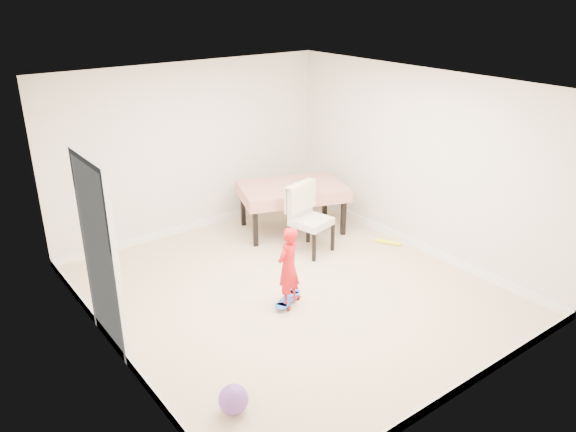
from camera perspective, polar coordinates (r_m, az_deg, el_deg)
ground at (r=7.20m, az=0.32°, el=-7.67°), size 5.00×5.00×0.00m
ceiling at (r=6.30m, az=0.38°, el=13.02°), size 4.50×5.00×0.04m
wall_back at (r=8.64m, az=-9.72°, el=6.66°), size 4.50×0.04×2.60m
wall_front at (r=5.07m, az=17.67°, el=-5.95°), size 4.50×0.04×2.60m
wall_left at (r=5.68m, az=-17.89°, el=-2.81°), size 0.04×5.00×2.60m
wall_right at (r=8.11m, az=13.04°, el=5.34°), size 0.04×5.00×2.60m
door at (r=6.06m, az=-18.50°, el=-4.15°), size 0.11×0.94×2.11m
baseboard_back at (r=9.07m, az=-9.24°, el=-0.88°), size 4.50×0.02×0.12m
baseboard_front at (r=5.74m, az=16.24°, el=-16.94°), size 4.50×0.02×0.12m
baseboard_left at (r=6.29m, az=-16.60°, el=-13.10°), size 0.02×5.00×0.12m
baseboard_right at (r=8.56m, az=12.36°, el=-2.59°), size 0.02×5.00×0.12m
dining_table at (r=8.78m, az=0.44°, el=0.84°), size 1.83×1.48×0.74m
dining_chair at (r=8.02m, az=2.39°, el=-0.35°), size 0.68×0.74×1.01m
skateboard at (r=6.93m, az=-0.02°, el=-8.61°), size 0.55×0.41×0.08m
child at (r=6.66m, az=0.02°, el=-5.43°), size 0.43×0.35×1.00m
balloon at (r=5.37m, az=-5.56°, el=-18.05°), size 0.28×0.28×0.28m
foam_toy at (r=8.56m, az=10.13°, el=-2.64°), size 0.25×0.38×0.06m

